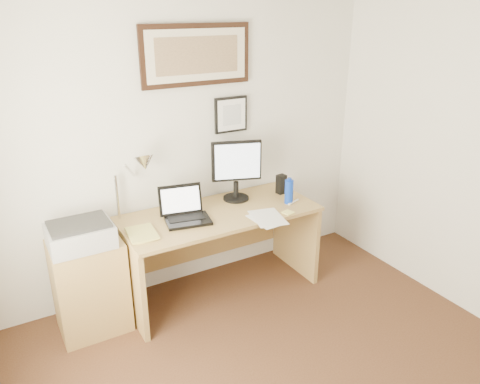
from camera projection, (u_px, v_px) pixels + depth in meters
wall_back at (182, 144)px, 3.83m from camera, size 3.50×0.02×2.50m
side_cabinet at (90, 286)px, 3.48m from camera, size 0.50×0.40×0.73m
water_bottle at (289, 192)px, 3.92m from camera, size 0.07×0.07×0.21m
bottle_cap at (290, 179)px, 3.88m from camera, size 0.04×0.04×0.02m
speaker at (281, 184)px, 4.14m from camera, size 0.08×0.08×0.17m
paper_sheet_a at (267, 219)px, 3.66m from camera, size 0.22×0.31×0.00m
paper_sheet_b at (268, 218)px, 3.69m from camera, size 0.30×0.37×0.00m
sticky_pad at (288, 212)px, 3.76m from camera, size 0.10×0.10×0.01m
marker_pen at (293, 202)px, 3.96m from camera, size 0.14×0.06×0.02m
book at (128, 236)px, 3.37m from camera, size 0.22×0.29×0.02m
desk at (215, 234)px, 3.95m from camera, size 1.60×0.70×0.75m
laptop at (185, 213)px, 3.63m from camera, size 0.38×0.36×0.26m
lcd_monitor at (236, 168)px, 3.93m from camera, size 0.41×0.22×0.52m
printer at (80, 235)px, 3.27m from camera, size 0.44×0.34×0.18m
desk_lamp at (142, 166)px, 3.51m from camera, size 0.29×0.27×0.53m
picture_large at (197, 55)px, 3.62m from camera, size 0.92×0.04×0.47m
picture_small at (231, 115)px, 3.94m from camera, size 0.30×0.03×0.30m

